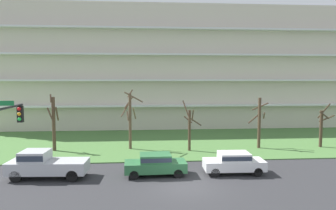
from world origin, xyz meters
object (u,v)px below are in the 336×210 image
Objects in this scene: tree_center at (190,127)px; tree_right at (259,122)px; tree_far_right at (322,126)px; sedan_white_center_left at (234,162)px; tree_left at (130,118)px; sedan_green_center_right at (155,164)px; pickup_silver_near_left at (45,164)px; tree_far_left at (54,123)px.

tree_right is at bearing 6.08° from tree_center.
tree_center is 13.51m from tree_far_right.
tree_right is 9.41m from sedan_white_center_left.
tree_right reaches higher than sedan_white_center_left.
sedan_white_center_left is (2.23, -7.12, -1.46)m from tree_center.
tree_center is at bearing -12.95° from tree_left.
tree_far_right is at bearing 2.78° from tree_center.
tree_left is 8.98m from sedan_green_center_right.
sedan_green_center_right is at bearing 1.34° from sedan_white_center_left.
tree_center reaches higher than sedan_green_center_right.
tree_right reaches higher than tree_center.
sedan_white_center_left is (7.89, -8.43, -2.28)m from tree_left.
tree_left is 1.07× the size of pickup_silver_near_left.
sedan_green_center_right is (-17.03, -7.78, -1.31)m from tree_far_right.
tree_far_left is 12.57m from sedan_green_center_right.
tree_far_right is (26.37, -0.41, -0.60)m from tree_far_left.
tree_far_left is 7.23m from tree_left.
tree_left is 1.32× the size of tree_far_right.
sedan_green_center_right is at bearing -75.83° from tree_left.
pickup_silver_near_left is at bearing -162.60° from tree_far_right.
sedan_white_center_left is at bearing -28.46° from tree_far_left.
tree_far_right is at bearing -1.94° from tree_left.
tree_left is at bearing 178.06° from tree_far_right.
tree_right is at bearing -145.17° from sedan_green_center_right.
tree_far_right is at bearing -0.86° from tree_right.
tree_far_left is 17.29m from sedan_white_center_left.
tree_far_left is 26.38m from tree_far_right.
tree_center is 1.10× the size of tree_far_right.
tree_left is at bearing 177.51° from tree_right.
tree_far_right is 18.77m from sedan_green_center_right.
tree_right is at bearing -2.49° from tree_left.
tree_far_left reaches higher than tree_far_right.
tree_right is at bearing 179.14° from tree_far_right.
tree_center is at bearing -144.63° from pickup_silver_near_left.
pickup_silver_near_left reaches higher than sedan_white_center_left.
tree_left reaches higher than pickup_silver_near_left.
tree_center is at bearing -71.30° from sedan_white_center_left.
pickup_silver_near_left is at bearing -78.98° from tree_far_left.
pickup_silver_near_left is (-24.78, -7.76, -1.16)m from tree_far_right.
tree_center is 7.60m from sedan_white_center_left.
tree_far_right is 13.75m from sedan_white_center_left.
tree_left is 10.34m from pickup_silver_near_left.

